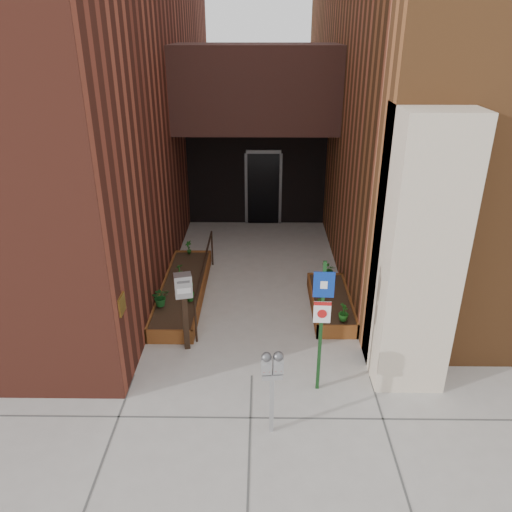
{
  "coord_description": "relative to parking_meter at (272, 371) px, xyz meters",
  "views": [
    {
      "loc": [
        0.16,
        -6.8,
        5.39
      ],
      "look_at": [
        0.05,
        1.8,
        1.4
      ],
      "focal_mm": 35.0,
      "sensor_mm": 36.0,
      "label": 1
    }
  ],
  "objects": [
    {
      "name": "shrub_left_c",
      "position": [
        -1.94,
        4.18,
        -0.58
      ],
      "size": [
        0.3,
        0.3,
        0.38
      ],
      "primitive_type": "imported",
      "rotation": [
        0.0,
        0.0,
        3.91
      ],
      "color": "#1C5819",
      "rests_on": "planter_left"
    },
    {
      "name": "planter_left",
      "position": [
        -1.86,
        3.95,
        -0.94
      ],
      "size": [
        0.9,
        3.6,
        0.3
      ],
      "color": "brown",
      "rests_on": "ground"
    },
    {
      "name": "payment_dropbox",
      "position": [
        -1.51,
        2.05,
        0.02
      ],
      "size": [
        0.34,
        0.29,
        1.51
      ],
      "color": "black",
      "rests_on": "ground"
    },
    {
      "name": "planter_right",
      "position": [
        1.29,
        3.45,
        -0.94
      ],
      "size": [
        0.8,
        2.2,
        0.3
      ],
      "color": "brown",
      "rests_on": "ground"
    },
    {
      "name": "shrub_left_b",
      "position": [
        -1.62,
        3.28,
        -0.57
      ],
      "size": [
        0.31,
        0.31,
        0.4
      ],
      "primitive_type": "imported",
      "rotation": [
        0.0,
        0.0,
        2.4
      ],
      "color": "#1B5F1B",
      "rests_on": "planter_left"
    },
    {
      "name": "shrub_right_b",
      "position": [
        1.04,
        3.14,
        -0.58
      ],
      "size": [
        0.28,
        0.28,
        0.38
      ],
      "primitive_type": "imported",
      "rotation": [
        0.0,
        0.0,
        2.51
      ],
      "color": "#225317",
      "rests_on": "planter_right"
    },
    {
      "name": "sign_post",
      "position": [
        0.77,
        0.94,
        0.34
      ],
      "size": [
        0.31,
        0.08,
        2.29
      ],
      "color": "#153B17",
      "rests_on": "ground"
    },
    {
      "name": "shrub_right_c",
      "position": [
        1.34,
        4.35,
        -0.6
      ],
      "size": [
        0.42,
        0.42,
        0.34
      ],
      "primitive_type": "imported",
      "rotation": [
        0.0,
        0.0,
        4.2
      ],
      "color": "#1E5E1A",
      "rests_on": "planter_right"
    },
    {
      "name": "shrub_left_d",
      "position": [
        -1.93,
        5.55,
        -0.6
      ],
      "size": [
        0.25,
        0.25,
        0.34
      ],
      "primitive_type": "imported",
      "rotation": [
        0.0,
        0.0,
        5.43
      ],
      "color": "#1C5B1A",
      "rests_on": "planter_left"
    },
    {
      "name": "ground",
      "position": [
        -0.31,
        1.25,
        -1.07
      ],
      "size": [
        80.0,
        80.0,
        0.0
      ],
      "primitive_type": "plane",
      "color": "#9E9991",
      "rests_on": "ground"
    },
    {
      "name": "architecture",
      "position": [
        -0.49,
        8.15,
        3.91
      ],
      "size": [
        20.0,
        14.6,
        10.0
      ],
      "color": "maroon",
      "rests_on": "ground"
    },
    {
      "name": "shrub_right_a",
      "position": [
        1.4,
        2.55,
        -0.6
      ],
      "size": [
        0.22,
        0.22,
        0.35
      ],
      "primitive_type": "imported",
      "rotation": [
        0.0,
        0.0,
        1.42
      ],
      "color": "#1C601B",
      "rests_on": "planter_right"
    },
    {
      "name": "shrub_left_a",
      "position": [
        -2.16,
        3.07,
        -0.58
      ],
      "size": [
        0.44,
        0.44,
        0.39
      ],
      "primitive_type": "imported",
      "rotation": [
        0.0,
        0.0,
        0.28
      ],
      "color": "#195920",
      "rests_on": "planter_left"
    },
    {
      "name": "parking_meter",
      "position": [
        0.0,
        0.0,
        0.0
      ],
      "size": [
        0.32,
        0.16,
        1.39
      ],
      "color": "#A2A3A5",
      "rests_on": "ground"
    },
    {
      "name": "handrail",
      "position": [
        -1.36,
        3.9,
        -0.33
      ],
      "size": [
        0.04,
        3.34,
        0.9
      ],
      "color": "black",
      "rests_on": "ground"
    }
  ]
}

